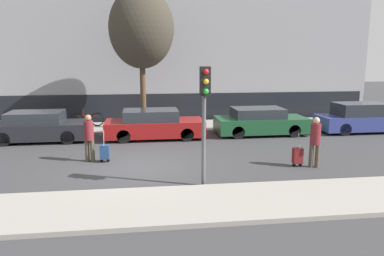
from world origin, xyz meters
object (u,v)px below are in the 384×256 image
object	(u,v)px
trolley_left	(104,152)
pedestrian_right	(315,139)
trolley_right	(298,156)
parked_car_0	(39,127)
parked_car_2	(260,122)
bare_tree_near_crossing	(141,29)
parked_bicycle	(87,119)
traffic_light	(205,102)
parked_car_3	(363,118)
parked_car_1	(154,125)
pedestrian_left	(89,135)

from	to	relation	value
trolley_left	pedestrian_right	xyz separation A→B (m)	(7.16, -1.60, 0.62)
trolley_left	trolley_right	size ratio (longest dim) A/B	0.98
parked_car_0	pedestrian_right	bearing A→B (deg)	-27.89
parked_car_0	parked_car_2	distance (m)	10.22
parked_car_2	bare_tree_near_crossing	xyz separation A→B (m)	(-5.59, 1.55, 4.42)
parked_car_2	parked_bicycle	size ratio (longest dim) A/B	2.46
pedestrian_right	parked_bicycle	world-z (taller)	pedestrian_right
parked_car_2	trolley_right	xyz separation A→B (m)	(-0.40, -5.40, -0.24)
pedestrian_right	parked_car_0	bearing A→B (deg)	168.39
pedestrian_right	trolley_right	bearing A→B (deg)	-179.95
traffic_light	parked_car_3	bearing A→B (deg)	36.96
parked_bicycle	bare_tree_near_crossing	bearing A→B (deg)	-21.07
bare_tree_near_crossing	trolley_left	bearing A→B (deg)	-104.70
parked_car_2	parked_car_1	bearing A→B (deg)	-177.99
pedestrian_left	bare_tree_near_crossing	xyz separation A→B (m)	(1.97, 5.36, 4.07)
parked_bicycle	traffic_light	bearing A→B (deg)	-64.55
parked_car_1	trolley_left	bearing A→B (deg)	-116.66
trolley_right	parked_bicycle	size ratio (longest dim) A/B	0.67
bare_tree_near_crossing	parked_car_0	bearing A→B (deg)	-160.65
parked_car_3	trolley_left	world-z (taller)	parked_car_3
pedestrian_left	pedestrian_right	xyz separation A→B (m)	(7.69, -1.75, 0.02)
pedestrian_right	bare_tree_near_crossing	distance (m)	9.98
pedestrian_right	bare_tree_near_crossing	xyz separation A→B (m)	(-5.72, 7.11, 4.06)
parked_car_2	bare_tree_near_crossing	world-z (taller)	bare_tree_near_crossing
bare_tree_near_crossing	traffic_light	bearing A→B (deg)	-78.99
parked_car_1	pedestrian_left	world-z (taller)	pedestrian_left
pedestrian_right	parked_bicycle	distance (m)	11.97
pedestrian_left	parked_car_0	bearing A→B (deg)	-38.45
trolley_left	pedestrian_right	size ratio (longest dim) A/B	0.67
parked_car_1	parked_bicycle	xyz separation A→B (m)	(-3.40, 2.87, -0.14)
trolley_right	pedestrian_right	bearing A→B (deg)	-16.23
parked_car_2	pedestrian_left	bearing A→B (deg)	-153.27
parked_car_0	trolley_right	world-z (taller)	parked_car_0
parked_car_1	parked_bicycle	world-z (taller)	parked_car_1
trolley_left	bare_tree_near_crossing	distance (m)	7.37
trolley_right	parked_bicycle	bearing A→B (deg)	135.16
parked_bicycle	trolley_left	bearing A→B (deg)	-77.27
pedestrian_right	parked_car_2	bearing A→B (deg)	107.62
parked_car_2	trolley_left	bearing A→B (deg)	-150.62
parked_car_0	traffic_light	xyz separation A→B (m)	(6.30, -6.92, 1.85)
parked_bicycle	pedestrian_left	bearing A→B (deg)	-81.48
parked_bicycle	parked_car_3	bearing A→B (deg)	-11.22
parked_car_3	parked_bicycle	size ratio (longest dim) A/B	2.58
parked_car_2	parked_bicycle	distance (m)	8.95
parked_car_3	trolley_left	size ratio (longest dim) A/B	3.90
parked_car_3	pedestrian_right	size ratio (longest dim) A/B	2.62
traffic_light	pedestrian_left	bearing A→B (deg)	138.74
trolley_left	parked_car_3	bearing A→B (deg)	17.56
parked_car_2	trolley_right	world-z (taller)	parked_car_2
trolley_left	traffic_light	distance (m)	4.83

